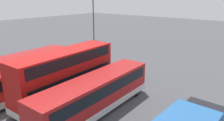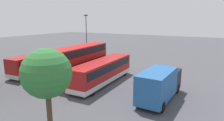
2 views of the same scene
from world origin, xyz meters
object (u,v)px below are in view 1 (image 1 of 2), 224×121
Objects in this scene: bus_double_decker_second at (66,74)px; waste_bin_yellow at (136,69)px; bus_single_deck_third at (40,75)px; bus_single_deck_near_end at (96,93)px; lamp_post_tall at (94,23)px; bus_single_deck_fourth at (23,66)px; car_hatchback_silver at (91,45)px.

bus_double_decker_second is 10.30m from waste_bin_yellow.
bus_double_decker_second is 0.95× the size of bus_single_deck_third.
bus_single_deck_near_end reaches higher than waste_bin_yellow.
bus_single_deck_near_end is 16.87m from lamp_post_tall.
bus_single_deck_fourth is (3.90, -0.36, 0.00)m from bus_single_deck_third.
lamp_post_tall is at bearing 139.77° from car_hatchback_silver.
bus_double_decker_second is (3.67, -0.01, 0.82)m from bus_single_deck_near_end.
bus_single_deck_fourth is 15.84m from car_hatchback_silver.
bus_single_deck_fourth is (7.34, 0.05, -0.82)m from bus_double_decker_second.
lamp_post_tall is at bearing -11.51° from waste_bin_yellow.
bus_single_deck_third is 1.20× the size of lamp_post_tall.
bus_single_deck_near_end is at bearing 134.00° from lamp_post_tall.
bus_single_deck_third is at bearing 109.50° from lamp_post_tall.
bus_single_deck_near_end is 3.76m from bus_double_decker_second.
car_hatchback_silver is 4.41× the size of waste_bin_yellow.
bus_single_deck_near_end is at bearing 104.55° from waste_bin_yellow.
bus_single_deck_near_end is 7.12m from bus_single_deck_third.
bus_single_deck_near_end is 1.14× the size of bus_double_decker_second.
waste_bin_yellow is (-12.74, 5.10, -0.22)m from car_hatchback_silver.
bus_single_deck_fourth is at bearing 92.14° from lamp_post_tall.
waste_bin_yellow is (-1.05, -10.06, -1.97)m from bus_double_decker_second.
car_hatchback_silver reaches higher than waste_bin_yellow.
bus_single_deck_near_end is at bearing 179.89° from bus_double_decker_second.
car_hatchback_silver is at bearing -44.64° from bus_single_deck_near_end.
bus_double_decker_second reaches higher than bus_single_deck_fourth.
bus_single_deck_fourth is at bearing 105.94° from car_hatchback_silver.
bus_single_deck_near_end is 21.60m from car_hatchback_silver.
lamp_post_tall is (7.79, -11.86, 2.76)m from bus_double_decker_second.
bus_double_decker_second is 7.39m from bus_single_deck_fourth.
car_hatchback_silver is at bearing -21.81° from waste_bin_yellow.
lamp_post_tall is (0.45, -11.91, 3.58)m from bus_single_deck_fourth.
car_hatchback_silver is at bearing -74.06° from bus_single_deck_fourth.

